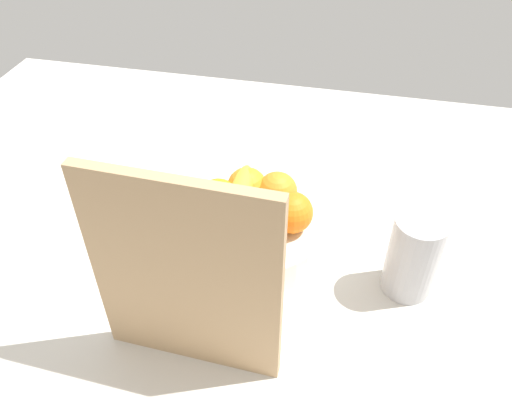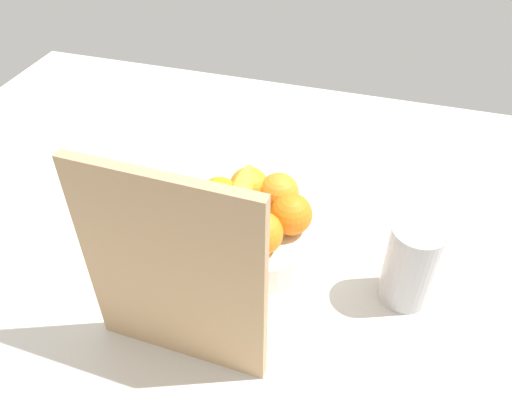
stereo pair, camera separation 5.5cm
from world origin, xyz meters
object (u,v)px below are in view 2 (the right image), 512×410
at_px(orange_top_stack, 261,233).
at_px(cutting_board, 172,276).
at_px(banana_bunch, 241,198).
at_px(thermos_tumbler, 411,264).
at_px(fruit_bowl, 256,233).
at_px(orange_back_right, 227,218).
at_px(orange_center, 249,187).
at_px(orange_front_left, 291,214).
at_px(orange_front_right, 279,193).
at_px(orange_back_left, 219,197).

bearing_deg(orange_top_stack, cutting_board, 69.40).
bearing_deg(banana_bunch, thermos_tumbler, 170.38).
xyz_separation_m(fruit_bowl, thermos_tumbler, (-0.29, 0.05, 0.05)).
height_order(fruit_bowl, thermos_tumbler, thermos_tumbler).
height_order(orange_back_right, thermos_tumbler, thermos_tumbler).
relative_size(fruit_bowl, orange_center, 3.40).
bearing_deg(fruit_bowl, orange_front_left, 175.50).
xyz_separation_m(fruit_bowl, banana_bunch, (0.03, -0.01, 0.07)).
bearing_deg(orange_front_left, thermos_tumbler, 169.32).
height_order(orange_center, orange_top_stack, same).
bearing_deg(orange_front_left, orange_front_right, -54.88).
relative_size(orange_front_right, orange_back_right, 1.00).
xyz_separation_m(orange_front_right, banana_bunch, (0.06, 0.04, 0.00)).
xyz_separation_m(orange_front_right, orange_back_right, (0.07, 0.10, 0.00)).
bearing_deg(banana_bunch, cutting_board, 87.69).
height_order(orange_front_left, orange_front_right, same).
relative_size(orange_front_left, orange_back_right, 1.00).
distance_m(orange_back_right, thermos_tumbler, 0.33).
bearing_deg(orange_back_right, cutting_board, 89.50).
distance_m(cutting_board, thermos_tumbler, 0.41).
distance_m(orange_front_right, orange_back_left, 0.11).
bearing_deg(orange_front_right, cutting_board, 76.69).
height_order(orange_back_left, orange_top_stack, same).
relative_size(orange_back_left, banana_bunch, 0.42).
relative_size(orange_front_left, orange_center, 1.00).
relative_size(fruit_bowl, orange_top_stack, 3.40).
distance_m(orange_back_left, banana_bunch, 0.04).
distance_m(banana_bunch, thermos_tumbler, 0.33).
distance_m(orange_back_left, cutting_board, 0.28).
distance_m(fruit_bowl, banana_bunch, 0.08).
bearing_deg(cutting_board, banana_bunch, -89.99).
distance_m(orange_back_left, orange_top_stack, 0.13).
bearing_deg(banana_bunch, orange_back_left, 6.23).
distance_m(orange_front_left, thermos_tumbler, 0.23).
distance_m(orange_front_left, orange_center, 0.11).
bearing_deg(fruit_bowl, orange_back_left, -2.34).
bearing_deg(orange_front_left, orange_back_left, -3.38).
height_order(orange_back_right, banana_bunch, banana_bunch).
height_order(orange_top_stack, thermos_tumbler, thermos_tumbler).
height_order(orange_back_left, thermos_tumbler, thermos_tumbler).
bearing_deg(orange_front_right, orange_back_left, 23.47).
bearing_deg(thermos_tumbler, orange_front_left, -10.68).
relative_size(orange_front_left, orange_top_stack, 1.00).
relative_size(cutting_board, thermos_tumbler, 2.24).
height_order(orange_center, orange_back_left, same).
height_order(fruit_bowl, cutting_board, cutting_board).
height_order(orange_center, thermos_tumbler, thermos_tumbler).
xyz_separation_m(fruit_bowl, orange_top_stack, (-0.03, 0.07, 0.07)).
xyz_separation_m(orange_front_left, orange_front_right, (0.04, -0.05, 0.00)).
distance_m(orange_top_stack, banana_bunch, 0.10).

